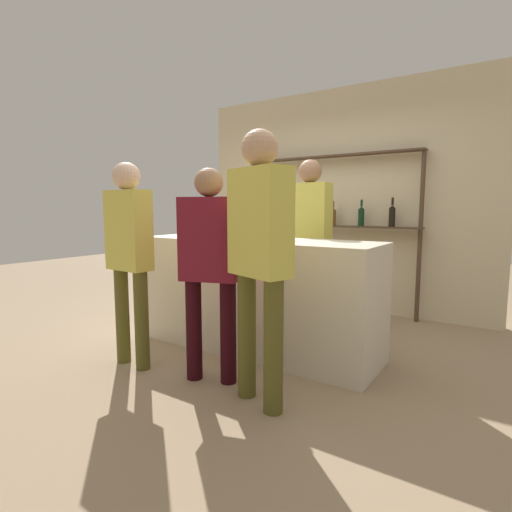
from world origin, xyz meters
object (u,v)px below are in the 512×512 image
(counter_bottle_1, at_px, (214,222))
(counter_bottle_4, at_px, (206,223))
(counter_bottle_3, at_px, (241,224))
(customer_right, at_px, (260,246))
(cork_jar, at_px, (190,229))
(wine_glass, at_px, (274,226))
(ice_bucket, at_px, (273,225))
(customer_center, at_px, (210,259))
(server_behind_counter, at_px, (309,231))
(counter_bottle_0, at_px, (211,222))
(counter_bottle_2, at_px, (244,224))
(customer_left, at_px, (129,247))

(counter_bottle_1, height_order, counter_bottle_4, counter_bottle_1)
(counter_bottle_3, xyz_separation_m, customer_right, (0.62, -0.66, -0.11))
(counter_bottle_1, height_order, cork_jar, counter_bottle_1)
(wine_glass, distance_m, ice_bucket, 0.30)
(customer_center, bearing_deg, counter_bottle_4, 23.41)
(counter_bottle_3, bearing_deg, server_behind_counter, 78.70)
(cork_jar, bearing_deg, counter_bottle_0, 15.13)
(counter_bottle_3, xyz_separation_m, server_behind_counter, (0.19, 0.95, -0.10))
(counter_bottle_2, distance_m, wine_glass, 0.51)
(cork_jar, bearing_deg, counter_bottle_3, -7.79)
(wine_glass, relative_size, customer_left, 0.10)
(wine_glass, xyz_separation_m, customer_center, (-0.15, -0.66, -0.22))
(customer_right, bearing_deg, customer_center, 98.01)
(counter_bottle_0, height_order, counter_bottle_1, counter_bottle_0)
(counter_bottle_4, height_order, customer_right, customer_right)
(cork_jar, distance_m, customer_left, 0.79)
(ice_bucket, bearing_deg, cork_jar, -161.17)
(counter_bottle_0, height_order, customer_left, customer_left)
(counter_bottle_3, height_order, counter_bottle_4, counter_bottle_3)
(counter_bottle_3, relative_size, customer_center, 0.23)
(ice_bucket, relative_size, customer_center, 0.15)
(ice_bucket, bearing_deg, counter_bottle_3, -106.12)
(counter_bottle_3, xyz_separation_m, customer_center, (0.12, -0.55, -0.24))
(counter_bottle_0, xyz_separation_m, customer_left, (-0.16, -0.84, -0.18))
(customer_right, bearing_deg, counter_bottle_1, 69.02)
(counter_bottle_2, bearing_deg, counter_bottle_4, 178.28)
(counter_bottle_2, bearing_deg, counter_bottle_1, 167.15)
(counter_bottle_0, xyz_separation_m, server_behind_counter, (0.65, 0.80, -0.10))
(counter_bottle_1, bearing_deg, cork_jar, -93.79)
(counter_bottle_4, distance_m, ice_bucket, 0.79)
(wine_glass, bearing_deg, customer_right, -65.59)
(customer_center, relative_size, server_behind_counter, 0.89)
(counter_bottle_2, relative_size, wine_glass, 1.95)
(counter_bottle_2, height_order, ice_bucket, counter_bottle_2)
(customer_left, relative_size, server_behind_counter, 0.93)
(counter_bottle_3, distance_m, server_behind_counter, 0.97)
(customer_left, bearing_deg, customer_right, -84.91)
(counter_bottle_3, distance_m, cork_jar, 0.69)
(counter_bottle_1, relative_size, wine_glass, 2.17)
(counter_bottle_4, height_order, cork_jar, counter_bottle_4)
(ice_bucket, distance_m, customer_left, 1.28)
(counter_bottle_4, bearing_deg, customer_center, -48.22)
(counter_bottle_3, distance_m, wine_glass, 0.29)
(customer_right, xyz_separation_m, server_behind_counter, (-0.43, 1.61, 0.01))
(counter_bottle_1, bearing_deg, counter_bottle_0, -54.68)
(counter_bottle_0, height_order, cork_jar, counter_bottle_0)
(server_behind_counter, bearing_deg, cork_jar, -42.14)
(counter_bottle_3, height_order, customer_right, customer_right)
(counter_bottle_4, relative_size, cork_jar, 2.08)
(counter_bottle_0, relative_size, ice_bucket, 1.55)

